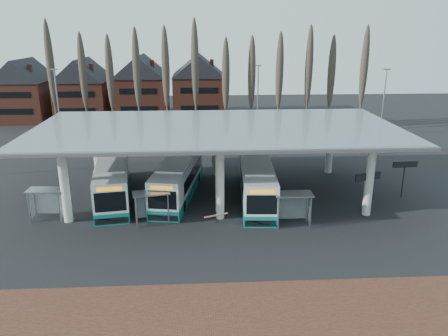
{
  "coord_description": "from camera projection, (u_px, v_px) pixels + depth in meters",
  "views": [
    {
      "loc": [
        -1.5,
        -29.76,
        14.59
      ],
      "look_at": [
        0.58,
        7.0,
        2.76
      ],
      "focal_mm": 35.0,
      "sensor_mm": 36.0,
      "label": 1
    }
  ],
  "objects": [
    {
      "name": "ground",
      "position": [
        222.0,
        231.0,
        32.83
      ],
      "size": [
        140.0,
        140.0,
        0.0
      ],
      "primitive_type": "plane",
      "color": "black",
      "rests_on": "ground"
    },
    {
      "name": "bus_0",
      "position": [
        113.0,
        179.0,
        39.3
      ],
      "size": [
        4.61,
        12.95,
        3.53
      ],
      "rotation": [
        0.0,
        0.0,
        0.15
      ],
      "color": "silver",
      "rests_on": "ground"
    },
    {
      "name": "lamp_post_c",
      "position": [
        382.0,
        111.0,
        51.28
      ],
      "size": [
        0.8,
        0.16,
        10.17
      ],
      "color": "slate",
      "rests_on": "ground"
    },
    {
      "name": "townhouse_row",
      "position": [
        113.0,
        83.0,
        71.99
      ],
      "size": [
        36.8,
        10.3,
        12.25
      ],
      "color": "brown",
      "rests_on": "ground"
    },
    {
      "name": "info_sign_0",
      "position": [
        368.0,
        180.0,
        34.94
      ],
      "size": [
        2.31,
        0.9,
        3.57
      ],
      "rotation": [
        0.0,
        0.0,
        0.33
      ],
      "color": "black",
      "rests_on": "ground"
    },
    {
      "name": "shelter_0",
      "position": [
        47.0,
        197.0,
        34.45
      ],
      "size": [
        2.82,
        1.52,
        2.56
      ],
      "rotation": [
        0.0,
        0.0,
        -0.05
      ],
      "color": "gray",
      "rests_on": "ground"
    },
    {
      "name": "bus_2",
      "position": [
        256.0,
        181.0,
        38.88
      ],
      "size": [
        3.43,
        12.59,
        3.46
      ],
      "rotation": [
        0.0,
        0.0,
        -0.06
      ],
      "color": "silver",
      "rests_on": "ground"
    },
    {
      "name": "station_canopy",
      "position": [
        217.0,
        133.0,
        38.69
      ],
      "size": [
        32.0,
        16.0,
        6.34
      ],
      "color": "#BABAB6",
      "rests_on": "ground"
    },
    {
      "name": "poplar_row",
      "position": [
        210.0,
        71.0,
        61.51
      ],
      "size": [
        45.1,
        1.1,
        14.5
      ],
      "color": "#473D33",
      "rests_on": "ground"
    },
    {
      "name": "bus_1",
      "position": [
        179.0,
        178.0,
        39.71
      ],
      "size": [
        4.56,
        12.46,
        3.39
      ],
      "rotation": [
        0.0,
        0.0,
        -0.16
      ],
      "color": "silver",
      "rests_on": "ground"
    },
    {
      "name": "lamp_post_b",
      "position": [
        258.0,
        103.0,
        56.23
      ],
      "size": [
        0.8,
        0.16,
        10.17
      ],
      "color": "slate",
      "rests_on": "ground"
    },
    {
      "name": "info_sign_1",
      "position": [
        405.0,
        167.0,
        38.67
      ],
      "size": [
        2.28,
        0.27,
        3.38
      ],
      "rotation": [
        0.0,
        0.0,
        0.07
      ],
      "color": "black",
      "rests_on": "ground"
    },
    {
      "name": "barrier",
      "position": [
        216.0,
        216.0,
        33.72
      ],
      "size": [
        1.85,
        0.87,
        0.97
      ],
      "rotation": [
        0.0,
        0.0,
        0.37
      ],
      "color": "black",
      "rests_on": "ground"
    },
    {
      "name": "shelter_2",
      "position": [
        293.0,
        202.0,
        33.36
      ],
      "size": [
        2.87,
        1.44,
        2.66
      ],
      "rotation": [
        0.0,
        0.0,
        0.0
      ],
      "color": "gray",
      "rests_on": "ground"
    },
    {
      "name": "shelter_1",
      "position": [
        151.0,
        200.0,
        33.76
      ],
      "size": [
        3.02,
        1.93,
        2.6
      ],
      "rotation": [
        0.0,
        0.0,
        0.2
      ],
      "color": "gray",
      "rests_on": "ground"
    },
    {
      "name": "lamp_post_a",
      "position": [
        59.0,
        111.0,
        51.14
      ],
      "size": [
        0.8,
        0.16,
        10.17
      ],
      "color": "slate",
      "rests_on": "ground"
    }
  ]
}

